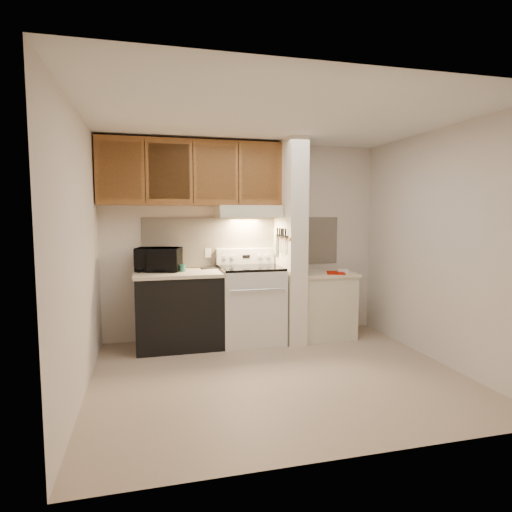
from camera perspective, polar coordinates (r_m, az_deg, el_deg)
name	(u,v)px	position (r m, az deg, el deg)	size (l,w,h in m)	color
floor	(278,375)	(4.42, 2.93, -15.57)	(3.60, 3.60, 0.00)	tan
ceiling	(279,117)	(4.21, 3.12, 17.97)	(3.60, 3.60, 0.00)	white
wall_back	(244,240)	(5.58, -1.56, 2.08)	(3.60, 0.02, 2.50)	beige
wall_left	(79,255)	(3.99, -22.49, 0.18)	(0.02, 3.00, 2.50)	beige
wall_right	(439,247)	(4.97, 23.24, 1.17)	(0.02, 3.00, 2.50)	beige
backsplash	(245,242)	(5.57, -1.53, 1.92)	(2.60, 0.02, 0.63)	beige
range_body	(251,305)	(5.36, -0.72, -6.61)	(0.76, 0.65, 0.92)	silver
oven_window	(257,308)	(5.05, 0.13, -6.91)	(0.50, 0.01, 0.30)	black
oven_handle	(258,290)	(4.97, 0.24, -4.53)	(0.02, 0.02, 0.65)	silver
cooktop	(251,268)	(5.28, -0.73, -1.57)	(0.74, 0.64, 0.03)	black
range_backguard	(245,256)	(5.54, -1.42, -0.02)	(0.76, 0.08, 0.20)	silver
range_display	(246,256)	(5.50, -1.32, -0.06)	(0.10, 0.01, 0.04)	black
range_knob_left_outer	(225,257)	(5.44, -4.19, -0.14)	(0.05, 0.05, 0.02)	silver
range_knob_left_inner	(232,257)	(5.46, -3.15, -0.11)	(0.05, 0.05, 0.02)	silver
range_knob_right_inner	(260,256)	(5.54, 0.50, -0.02)	(0.05, 0.05, 0.02)	silver
range_knob_right_outer	(267,256)	(5.56, 1.50, 0.01)	(0.05, 0.05, 0.02)	silver
dishwasher_front	(179,311)	(5.24, -10.21, -7.26)	(1.00, 0.63, 0.87)	black
left_countertop	(178,274)	(5.16, -10.30, -2.33)	(1.04, 0.67, 0.04)	beige
spoon_rest	(210,268)	(5.39, -6.21, -1.63)	(0.22, 0.07, 0.01)	black
teal_jar	(182,268)	(5.17, -9.78, -1.58)	(0.08, 0.08, 0.09)	#327161
outlet	(208,253)	(5.48, -6.40, 0.41)	(0.08, 0.01, 0.12)	beige
microwave	(159,259)	(5.27, -12.83, -0.44)	(0.51, 0.35, 0.28)	black
partition_pillar	(290,242)	(5.38, 4.57, 1.93)	(0.22, 0.70, 2.50)	white
pillar_trim	(281,238)	(5.34, 3.40, 2.45)	(0.01, 0.70, 0.04)	brown
knife_strip	(282,236)	(5.29, 3.50, 2.63)	(0.02, 0.42, 0.04)	black
knife_blade_a	(285,245)	(5.15, 3.87, 1.43)	(0.01, 0.04, 0.16)	silver
knife_handle_a	(285,233)	(5.13, 3.95, 3.09)	(0.02, 0.02, 0.10)	black
knife_blade_b	(283,246)	(5.21, 3.67, 1.37)	(0.01, 0.04, 0.18)	silver
knife_handle_b	(283,233)	(5.21, 3.63, 3.13)	(0.02, 0.02, 0.10)	black
knife_blade_c	(281,246)	(5.31, 3.33, 1.34)	(0.01, 0.04, 0.20)	silver
knife_handle_c	(281,232)	(5.28, 3.41, 3.17)	(0.02, 0.02, 0.10)	black
knife_blade_d	(279,244)	(5.36, 3.15, 1.60)	(0.01, 0.04, 0.16)	silver
knife_handle_d	(280,232)	(5.35, 3.15, 3.21)	(0.02, 0.02, 0.10)	black
knife_blade_e	(277,244)	(5.45, 2.84, 1.57)	(0.01, 0.04, 0.18)	silver
knife_handle_e	(277,232)	(5.44, 2.88, 3.25)	(0.02, 0.02, 0.10)	black
oven_mitt	(276,244)	(5.51, 2.70, 1.61)	(0.03, 0.11, 0.26)	gray
right_cab_base	(323,306)	(5.67, 8.94, -6.57)	(0.70, 0.60, 0.81)	beige
right_countertop	(324,273)	(5.59, 9.01, -2.31)	(0.74, 0.64, 0.04)	beige
red_folder	(336,273)	(5.49, 10.59, -2.22)	(0.22, 0.30, 0.01)	#AD1100
white_box	(343,271)	(5.59, 11.49, -1.97)	(0.13, 0.09, 0.04)	white
range_hood	(248,212)	(5.36, -1.05, 5.94)	(0.78, 0.44, 0.15)	beige
hood_lip	(252,215)	(5.15, -0.51, 5.45)	(0.78, 0.04, 0.06)	beige
upper_cabinets	(192,173)	(5.31, -8.58, 10.86)	(2.18, 0.33, 0.77)	brown
cab_door_a	(120,170)	(5.13, -17.69, 10.83)	(0.46, 0.01, 0.63)	brown
cab_gap_a	(145,171)	(5.12, -14.59, 10.93)	(0.01, 0.01, 0.73)	black
cab_door_b	(169,171)	(5.13, -11.48, 10.99)	(0.46, 0.01, 0.63)	brown
cab_gap_b	(193,172)	(5.15, -8.40, 11.02)	(0.01, 0.01, 0.73)	black
cab_door_c	(216,173)	(5.18, -5.34, 11.02)	(0.46, 0.01, 0.63)	brown
cab_gap_c	(239,173)	(5.23, -2.34, 10.99)	(0.01, 0.01, 0.73)	black
cab_door_d	(260,174)	(5.30, 0.60, 10.93)	(0.46, 0.01, 0.63)	brown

